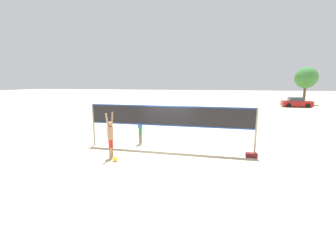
% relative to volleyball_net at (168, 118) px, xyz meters
% --- Properties ---
extents(ground_plane, '(200.00, 200.00, 0.00)m').
position_rel_volleyball_net_xyz_m(ground_plane, '(0.00, 0.00, -1.76)').
color(ground_plane, beige).
extents(volleyball_net, '(8.90, 0.09, 2.40)m').
position_rel_volleyball_net_xyz_m(volleyball_net, '(0.00, 0.00, 0.00)').
color(volleyball_net, gray).
rests_on(volleyball_net, ground_plane).
extents(player_spiker, '(0.28, 0.71, 2.20)m').
position_rel_volleyball_net_xyz_m(player_spiker, '(-2.40, -1.84, -0.59)').
color(player_spiker, tan).
rests_on(player_spiker, ground_plane).
extents(player_blocker, '(0.28, 0.72, 2.29)m').
position_rel_volleyball_net_xyz_m(player_blocker, '(-1.93, 0.96, -0.54)').
color(player_blocker, '#8C664C').
rests_on(player_blocker, ground_plane).
extents(volleyball, '(0.23, 0.23, 0.23)m').
position_rel_volleyball_net_xyz_m(volleyball, '(-1.97, -2.29, -1.64)').
color(volleyball, yellow).
rests_on(volleyball, ground_plane).
extents(gear_bag, '(0.54, 0.30, 0.21)m').
position_rel_volleyball_net_xyz_m(gear_bag, '(4.24, -0.24, -1.65)').
color(gear_bag, maroon).
rests_on(gear_bag, ground_plane).
extents(parked_car_near, '(4.08, 2.07, 1.45)m').
position_rel_volleyball_net_xyz_m(parked_car_near, '(13.61, 25.66, -1.11)').
color(parked_car_near, maroon).
rests_on(parked_car_near, ground_plane).
extents(tree_left_cluster, '(3.48, 3.48, 6.14)m').
position_rel_volleyball_net_xyz_m(tree_left_cluster, '(16.11, 30.51, 2.60)').
color(tree_left_cluster, brown).
rests_on(tree_left_cluster, ground_plane).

